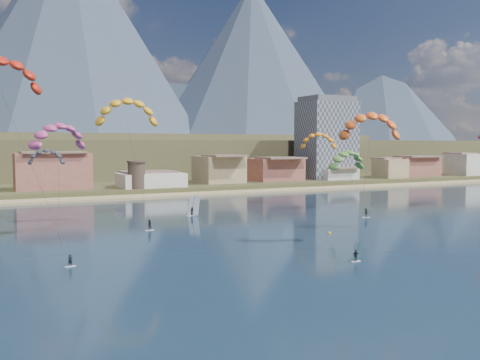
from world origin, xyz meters
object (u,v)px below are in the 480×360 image
object	(u,v)px
watchtower	(137,175)
apartment_tower	(327,138)
kitesurfer_red	(0,70)
kitesurfer_orange	(370,122)
kitesurfer_yellow	(127,108)
windsurfer	(193,209)
kitesurfer_green	(347,157)
buoy	(329,233)

from	to	relation	value
watchtower	apartment_tower	bearing A→B (deg)	9.93
kitesurfer_red	kitesurfer_orange	bearing A→B (deg)	-14.24
watchtower	kitesurfer_yellow	world-z (taller)	kitesurfer_yellow
windsurfer	kitesurfer_green	bearing A→B (deg)	-5.19
kitesurfer_yellow	buoy	bearing A→B (deg)	-45.43
buoy	watchtower	bearing A→B (deg)	98.10
apartment_tower	watchtower	world-z (taller)	apartment_tower
apartment_tower	kitesurfer_orange	bearing A→B (deg)	-122.13
kitesurfer_red	kitesurfer_yellow	xyz separation A→B (m)	(24.11, 25.59, -3.14)
kitesurfer_green	buoy	world-z (taller)	kitesurfer_green
windsurfer	buoy	xyz separation A→B (m)	(13.20, -32.81, -1.30)
windsurfer	kitesurfer_yellow	bearing A→B (deg)	-166.15
kitesurfer_red	kitesurfer_green	xyz separation A→B (m)	(78.79, 25.82, -13.67)
apartment_tower	kitesurfer_yellow	size ratio (longest dim) A/B	1.20
kitesurfer_yellow	buoy	xyz separation A→B (m)	(28.59, -29.02, -22.95)
kitesurfer_red	kitesurfer_orange	xyz separation A→B (m)	(53.19, -13.50, -6.73)
kitesurfer_orange	windsurfer	world-z (taller)	kitesurfer_orange
watchtower	buoy	size ratio (longest dim) A/B	14.22
watchtower	kitesurfer_red	xyz separation A→B (m)	(-40.80, -80.15, 19.83)
kitesurfer_red	kitesurfer_yellow	bearing A→B (deg)	46.71
kitesurfer_yellow	windsurfer	xyz separation A→B (m)	(15.38, 3.79, -21.66)
kitesurfer_red	buoy	bearing A→B (deg)	-3.72
watchtower	windsurfer	distance (m)	51.03
apartment_tower	kitesurfer_yellow	bearing A→B (deg)	-144.66
kitesurfer_green	kitesurfer_orange	bearing A→B (deg)	-123.06
watchtower	buoy	world-z (taller)	watchtower
apartment_tower	kitesurfer_yellow	world-z (taller)	apartment_tower
windsurfer	buoy	world-z (taller)	windsurfer
kitesurfer_orange	watchtower	bearing A→B (deg)	97.54
kitesurfer_green	kitesurfer_red	bearing A→B (deg)	-161.86
kitesurfer_orange	buoy	world-z (taller)	kitesurfer_orange
watchtower	kitesurfer_red	bearing A→B (deg)	-116.97
kitesurfer_red	kitesurfer_green	bearing A→B (deg)	18.14
watchtower	kitesurfer_red	distance (m)	92.10
kitesurfer_red	kitesurfer_orange	world-z (taller)	kitesurfer_red
kitesurfer_red	watchtower	bearing A→B (deg)	63.03
apartment_tower	kitesurfer_red	world-z (taller)	apartment_tower
watchtower	kitesurfer_green	size ratio (longest dim) A/B	0.44
windsurfer	buoy	size ratio (longest dim) A/B	7.30
kitesurfer_red	buoy	size ratio (longest dim) A/B	48.92
kitesurfer_green	buoy	xyz separation A→B (m)	(-26.09, -29.25, -12.42)
watchtower	kitesurfer_yellow	xyz separation A→B (m)	(-16.69, -54.56, 16.69)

